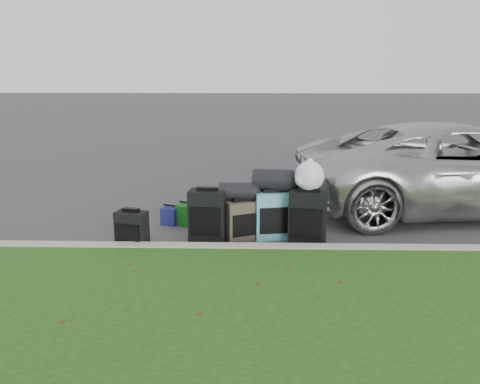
{
  "coord_description": "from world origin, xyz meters",
  "views": [
    {
      "loc": [
        0.07,
        -6.65,
        2.25
      ],
      "look_at": [
        -0.1,
        0.2,
        0.55
      ],
      "focal_mm": 35.0,
      "sensor_mm": 36.0,
      "label": 1
    }
  ],
  "objects_px": {
    "suitcase_small_black": "(132,230)",
    "tote_green": "(187,215)",
    "suitcase_teal": "(272,215)",
    "suitcase_large_black_left": "(208,216)",
    "suitcase_olive": "(240,221)",
    "tote_navy": "(170,216)",
    "suv": "(459,168)",
    "suitcase_large_black_right": "(308,218)"
  },
  "relations": [
    {
      "from": "suitcase_teal",
      "to": "suitcase_large_black_right",
      "type": "bearing_deg",
      "value": -34.03
    },
    {
      "from": "suitcase_small_black",
      "to": "tote_green",
      "type": "relative_size",
      "value": 1.62
    },
    {
      "from": "suv",
      "to": "suitcase_large_black_left",
      "type": "bearing_deg",
      "value": 105.73
    },
    {
      "from": "suitcase_large_black_right",
      "to": "tote_navy",
      "type": "height_order",
      "value": "suitcase_large_black_right"
    },
    {
      "from": "suitcase_teal",
      "to": "tote_green",
      "type": "height_order",
      "value": "suitcase_teal"
    },
    {
      "from": "suitcase_large_black_left",
      "to": "tote_green",
      "type": "xyz_separation_m",
      "value": [
        -0.39,
        0.71,
        -0.2
      ]
    },
    {
      "from": "suitcase_large_black_left",
      "to": "suitcase_teal",
      "type": "distance_m",
      "value": 0.9
    },
    {
      "from": "suitcase_small_black",
      "to": "tote_navy",
      "type": "relative_size",
      "value": 1.92
    },
    {
      "from": "suitcase_small_black",
      "to": "suitcase_large_black_left",
      "type": "relative_size",
      "value": 0.71
    },
    {
      "from": "suitcase_olive",
      "to": "tote_navy",
      "type": "bearing_deg",
      "value": 124.26
    },
    {
      "from": "suitcase_olive",
      "to": "tote_green",
      "type": "distance_m",
      "value": 1.09
    },
    {
      "from": "suitcase_olive",
      "to": "suitcase_teal",
      "type": "xyz_separation_m",
      "value": [
        0.44,
        0.08,
        0.06
      ]
    },
    {
      "from": "suitcase_teal",
      "to": "suitcase_large_black_right",
      "type": "relative_size",
      "value": 0.91
    },
    {
      "from": "suitcase_small_black",
      "to": "suitcase_teal",
      "type": "bearing_deg",
      "value": 27.51
    },
    {
      "from": "suitcase_olive",
      "to": "suv",
      "type": "bearing_deg",
      "value": -0.63
    },
    {
      "from": "suitcase_olive",
      "to": "tote_green",
      "type": "relative_size",
      "value": 1.78
    },
    {
      "from": "suitcase_large_black_left",
      "to": "tote_navy",
      "type": "distance_m",
      "value": 1.0
    },
    {
      "from": "suitcase_olive",
      "to": "suitcase_large_black_right",
      "type": "bearing_deg",
      "value": -32.72
    },
    {
      "from": "suv",
      "to": "suitcase_olive",
      "type": "distance_m",
      "value": 4.03
    },
    {
      "from": "suitcase_large_black_right",
      "to": "tote_navy",
      "type": "xyz_separation_m",
      "value": [
        -2.03,
        0.82,
        -0.24
      ]
    },
    {
      "from": "suitcase_small_black",
      "to": "tote_green",
      "type": "distance_m",
      "value": 1.21
    },
    {
      "from": "suitcase_large_black_left",
      "to": "suitcase_teal",
      "type": "xyz_separation_m",
      "value": [
        0.9,
        0.12,
        -0.02
      ]
    },
    {
      "from": "suitcase_large_black_left",
      "to": "suitcase_large_black_right",
      "type": "height_order",
      "value": "suitcase_large_black_right"
    },
    {
      "from": "suitcase_teal",
      "to": "tote_navy",
      "type": "bearing_deg",
      "value": 149.32
    },
    {
      "from": "tote_green",
      "to": "tote_navy",
      "type": "bearing_deg",
      "value": -158.29
    },
    {
      "from": "suitcase_small_black",
      "to": "suitcase_large_black_left",
      "type": "distance_m",
      "value": 1.04
    },
    {
      "from": "suitcase_large_black_right",
      "to": "tote_green",
      "type": "relative_size",
      "value": 2.35
    },
    {
      "from": "tote_navy",
      "to": "suv",
      "type": "bearing_deg",
      "value": 32.43
    },
    {
      "from": "suitcase_large_black_left",
      "to": "suitcase_olive",
      "type": "relative_size",
      "value": 1.29
    },
    {
      "from": "suitcase_large_black_left",
      "to": "suitcase_large_black_right",
      "type": "bearing_deg",
      "value": 1.94
    },
    {
      "from": "suitcase_large_black_left",
      "to": "tote_green",
      "type": "bearing_deg",
      "value": 124.96
    },
    {
      "from": "suitcase_large_black_left",
      "to": "suitcase_large_black_right",
      "type": "relative_size",
      "value": 0.97
    },
    {
      "from": "suitcase_large_black_right",
      "to": "suv",
      "type": "bearing_deg",
      "value": 45.52
    },
    {
      "from": "suv",
      "to": "suitcase_teal",
      "type": "relative_size",
      "value": 7.98
    },
    {
      "from": "tote_green",
      "to": "tote_navy",
      "type": "relative_size",
      "value": 1.19
    },
    {
      "from": "suitcase_large_black_left",
      "to": "tote_green",
      "type": "relative_size",
      "value": 2.29
    },
    {
      "from": "suitcase_olive",
      "to": "tote_navy",
      "type": "xyz_separation_m",
      "value": [
        -1.11,
        0.68,
        -0.15
      ]
    },
    {
      "from": "suitcase_small_black",
      "to": "suitcase_large_black_left",
      "type": "height_order",
      "value": "suitcase_large_black_left"
    },
    {
      "from": "suitcase_olive",
      "to": "suitcase_large_black_right",
      "type": "height_order",
      "value": "suitcase_large_black_right"
    },
    {
      "from": "suv",
      "to": "suitcase_large_black_left",
      "type": "relative_size",
      "value": 7.43
    },
    {
      "from": "suitcase_large_black_right",
      "to": "tote_green",
      "type": "distance_m",
      "value": 1.96
    },
    {
      "from": "suitcase_olive",
      "to": "suitcase_teal",
      "type": "bearing_deg",
      "value": -13.66
    }
  ]
}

